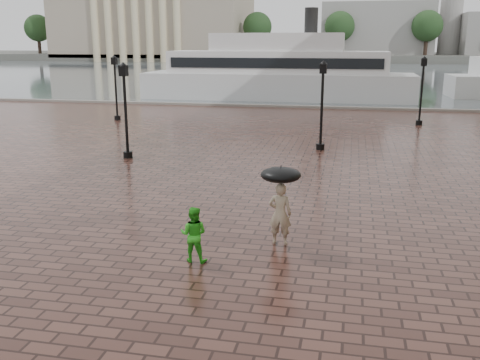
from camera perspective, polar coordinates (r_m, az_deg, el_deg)
The scene contains 11 objects.
ground at distance 15.43m, azimuth -6.10°, elevation -6.25°, with size 300.00×300.00×0.00m, color #3A201A.
harbour_water at distance 105.93m, azimuth 9.61°, elevation 11.38°, with size 240.00×240.00×0.00m, color #4E5A5F.
quay_edge at distance 46.24m, azimuth 6.23°, elevation 7.67°, with size 80.00×0.60×0.30m, color slate.
far_shore at distance 173.81m, azimuth 10.67°, elevation 12.81°, with size 300.00×60.00×2.00m, color #4C4C47.
museum at distance 169.35m, azimuth -9.11°, elevation 17.21°, with size 57.00×32.50×26.00m.
far_trees at distance 151.82m, azimuth 10.58°, elevation 15.78°, with size 188.00×8.00×13.50m.
street_lamps at distance 31.93m, azimuth 0.93°, elevation 8.90°, with size 21.44×14.44×4.40m.
adult_pedestrian at distance 14.72m, azimuth 4.29°, elevation -3.62°, with size 0.64×0.42×1.75m, color tan.
child_pedestrian at distance 13.66m, azimuth -4.97°, elevation -5.79°, with size 0.70×0.55×1.45m, color green.
ferry_near at distance 53.22m, azimuth 4.02°, elevation 11.39°, with size 26.09×6.26×8.56m.
umbrella at distance 14.42m, azimuth 4.37°, elevation 0.55°, with size 1.10×1.10×1.16m.
Camera 1 is at (4.55, -13.70, 5.45)m, focal length 40.00 mm.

